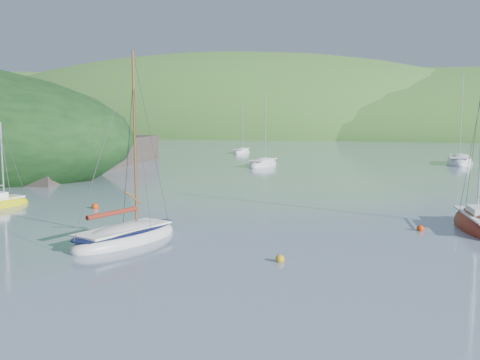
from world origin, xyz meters
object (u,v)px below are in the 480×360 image
(daysailer_white, at_px, (126,237))
(distant_sloop_b, at_px, (459,163))
(distant_sloop_c, at_px, (242,152))
(distant_sloop_a, at_px, (263,165))

(daysailer_white, distance_m, distant_sloop_b, 56.59)
(distant_sloop_c, bearing_deg, daysailer_white, -78.33)
(daysailer_white, distance_m, distant_sloop_c, 65.80)
(distant_sloop_b, distance_m, distant_sloop_c, 35.98)
(distant_sloop_b, bearing_deg, distant_sloop_c, 165.36)
(daysailer_white, relative_size, distant_sloop_c, 1.17)
(distant_sloop_a, bearing_deg, distant_sloop_b, 30.18)
(distant_sloop_b, bearing_deg, distant_sloop_a, -152.10)
(distant_sloop_c, bearing_deg, distant_sloop_a, -66.73)
(daysailer_white, height_order, distant_sloop_a, daysailer_white)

